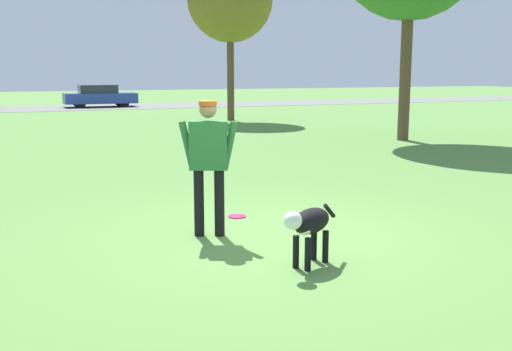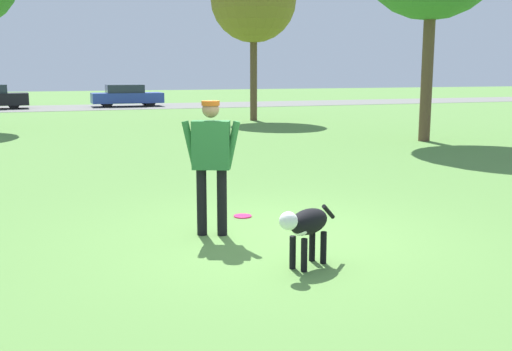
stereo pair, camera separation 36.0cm
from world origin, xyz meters
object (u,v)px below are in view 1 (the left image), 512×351
dog (309,224)px  frisbee (237,216)px  parked_car_blue (100,96)px  person (209,156)px

dog → frisbee: dog is taller
dog → parked_car_blue: 30.97m
person → dog: person is taller
dog → frisbee: size_ratio=3.35×
person → frisbee: 1.49m
dog → parked_car_blue: parked_car_blue is taller
person → dog: bearing=-46.7°
parked_car_blue → frisbee: bearing=-94.6°
dog → frisbee: bearing=-121.3°
dog → parked_car_blue: bearing=-123.7°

